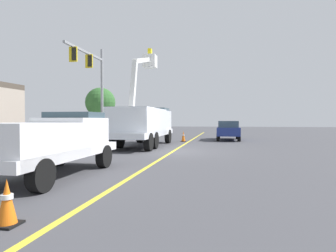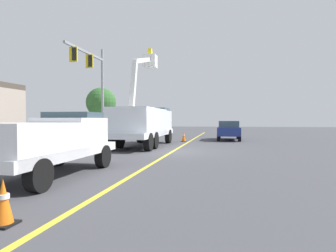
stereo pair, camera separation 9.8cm
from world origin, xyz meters
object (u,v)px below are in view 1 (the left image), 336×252
traffic_cone_mid_front (183,136)px  traffic_signal_mast (93,77)px  traffic_cone_leading (7,203)px  service_pickup_truck (51,141)px  passing_minivan (228,129)px  utility_bucket_truck (144,122)px

traffic_cone_mid_front → traffic_signal_mast: (-2.41, 6.71, 4.69)m
traffic_cone_leading → traffic_cone_mid_front: bearing=-2.2°
service_pickup_truck → passing_minivan: 18.54m
traffic_cone_leading → traffic_signal_mast: (16.28, 5.98, 4.73)m
traffic_cone_leading → traffic_signal_mast: 17.98m
service_pickup_truck → passing_minivan: bearing=-19.2°
passing_minivan → traffic_cone_mid_front: size_ratio=5.55×
service_pickup_truck → traffic_signal_mast: traffic_signal_mast is taller
service_pickup_truck → traffic_cone_leading: size_ratio=7.12×
utility_bucket_truck → traffic_cone_leading: bearing=-174.3°
utility_bucket_truck → passing_minivan: bearing=-40.0°
traffic_cone_leading → traffic_cone_mid_front: traffic_cone_mid_front is taller
passing_minivan → traffic_signal_mast: bearing=116.2°
service_pickup_truck → passing_minivan: size_ratio=1.17×
service_pickup_truck → traffic_cone_leading: (-3.89, -1.68, -0.73)m
utility_bucket_truck → traffic_cone_leading: (-14.44, -1.44, -1.22)m
passing_minivan → service_pickup_truck: bearing=160.8°
utility_bucket_truck → traffic_cone_mid_front: utility_bucket_truck is taller
traffic_cone_leading → passing_minivan: bearing=-11.6°
utility_bucket_truck → passing_minivan: utility_bucket_truck is taller
utility_bucket_truck → traffic_cone_mid_front: bearing=-27.0°
utility_bucket_truck → traffic_cone_mid_front: 4.92m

